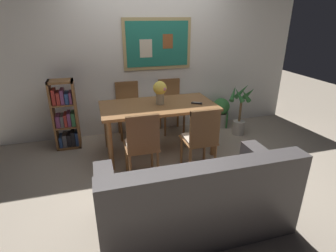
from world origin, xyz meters
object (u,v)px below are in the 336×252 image
object	(u,v)px
dining_chair_far_left	(128,105)
dining_chair_near_left	(142,142)
potted_palm	(240,112)
leather_couch	(195,201)
potted_ivy	(221,112)
dining_table	(158,111)
bookshelf	(66,117)
dining_chair_near_right	(201,136)
tv_remote	(197,103)
dining_chair_far_right	(171,101)
flower_vase	(160,90)

from	to	relation	value
dining_chair_far_left	dining_chair_near_left	size ratio (longest dim) A/B	1.00
potted_palm	leather_couch	bearing A→B (deg)	-129.69
dining_chair_near_left	potted_ivy	bearing A→B (deg)	38.24
leather_couch	dining_chair_far_left	bearing A→B (deg)	96.41
dining_table	dining_chair_near_left	size ratio (longest dim) A/B	1.80
bookshelf	potted_palm	xyz separation A→B (m)	(2.82, -0.31, -0.08)
leather_couch	potted_ivy	xyz separation A→B (m)	(1.43, 2.31, -0.04)
dining_chair_near_right	tv_remote	size ratio (longest dim) A/B	5.87
dining_table	potted_ivy	xyz separation A→B (m)	(1.36, 0.66, -0.38)
dining_chair_far_left	dining_chair_near_right	xyz separation A→B (m)	(0.70, -1.49, 0.00)
leather_couch	potted_ivy	world-z (taller)	leather_couch
dining_chair_far_right	potted_ivy	bearing A→B (deg)	-4.88
dining_table	dining_chair_far_right	distance (m)	0.85
dining_chair_far_right	dining_table	bearing A→B (deg)	-118.86
dining_chair_far_left	tv_remote	xyz separation A→B (m)	(0.88, -0.86, 0.22)
bookshelf	dining_chair_near_left	bearing A→B (deg)	-53.14
flower_vase	tv_remote	world-z (taller)	flower_vase
bookshelf	dining_chair_far_left	bearing A→B (deg)	11.36
dining_chair_near_left	leather_couch	xyz separation A→B (m)	(0.32, -0.93, -0.23)
bookshelf	potted_palm	distance (m)	2.84
bookshelf	tv_remote	size ratio (longest dim) A/B	6.87
dining_chair_far_right	flower_vase	bearing A→B (deg)	-117.29
dining_chair_near_right	flower_vase	size ratio (longest dim) A/B	2.71
dining_chair_near_left	bookshelf	world-z (taller)	bookshelf
dining_table	bookshelf	distance (m)	1.44
dining_table	dining_chair_far_left	distance (m)	0.82
dining_chair_near_left	tv_remote	bearing A→B (deg)	32.70
dining_chair_far_left	dining_chair_near_right	world-z (taller)	same
bookshelf	potted_ivy	bearing A→B (deg)	2.49
dining_chair_far_right	tv_remote	bearing A→B (deg)	-80.70
dining_chair_near_left	flower_vase	distance (m)	0.94
dining_chair_near_left	leather_couch	world-z (taller)	dining_chair_near_left
bookshelf	flower_vase	bearing A→B (deg)	-21.21
dining_chair_near_right	dining_chair_far_left	bearing A→B (deg)	115.09
dining_chair_far_right	dining_chair_near_left	size ratio (longest dim) A/B	1.00
potted_palm	tv_remote	size ratio (longest dim) A/B	5.69
dining_chair_far_left	potted_ivy	xyz separation A→B (m)	(1.69, -0.08, -0.26)
dining_table	tv_remote	distance (m)	0.57
potted_ivy	tv_remote	size ratio (longest dim) A/B	3.57
dining_chair_near_right	tv_remote	distance (m)	0.69
dining_table	leather_couch	world-z (taller)	leather_couch
dining_chair_far_right	leather_couch	distance (m)	2.45
dining_chair_near_left	dining_chair_near_right	xyz separation A→B (m)	(0.75, -0.03, 0.00)
dining_chair_near_right	leather_couch	bearing A→B (deg)	-115.48
dining_chair_near_right	leather_couch	size ratio (longest dim) A/B	0.51
dining_table	bookshelf	bearing A→B (deg)	157.78
leather_couch	dining_table	bearing A→B (deg)	87.75
dining_chair_far_right	potted_palm	world-z (taller)	dining_chair_far_right
leather_couch	potted_palm	xyz separation A→B (m)	(1.56, 1.88, 0.09)
tv_remote	dining_chair_near_right	bearing A→B (deg)	-106.21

